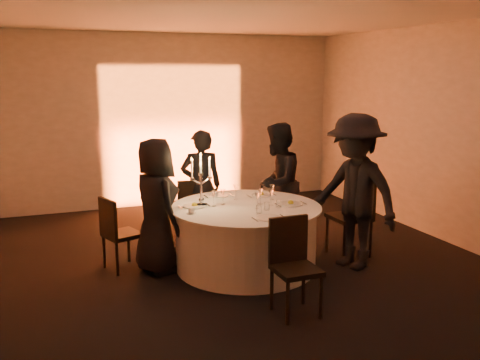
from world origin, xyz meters
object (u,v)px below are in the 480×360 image
object	(u,v)px
chair_back_left	(191,206)
candelabra	(201,187)
guest_left	(156,206)
coffee_cup	(191,211)
chair_back_right	(277,196)
guest_back_left	(201,186)
guest_right	(355,192)
chair_front	(293,260)
chair_left	(117,230)
chair_right	(355,209)
guest_back_right	(277,183)
banquet_table	(246,237)

from	to	relation	value
chair_back_left	candelabra	world-z (taller)	candelabra
guest_left	coffee_cup	size ratio (longest dim) A/B	14.52
chair_back_right	candelabra	world-z (taller)	candelabra
guest_back_left	guest_right	xyz separation A→B (m)	(1.42, -1.65, 0.15)
guest_right	chair_front	bearing A→B (deg)	-74.33
guest_right	chair_back_left	bearing A→B (deg)	-157.28
chair_left	candelabra	bearing A→B (deg)	-124.99
guest_right	candelabra	xyz separation A→B (m)	(-1.72, 0.63, 0.06)
chair_left	guest_right	distance (m)	2.87
chair_right	guest_back_right	world-z (taller)	guest_back_right
chair_left	chair_back_left	size ratio (longest dim) A/B	1.02
chair_back_left	guest_left	bearing A→B (deg)	67.45
chair_front	guest_back_left	bearing A→B (deg)	93.53
guest_back_right	candelabra	xyz separation A→B (m)	(-1.28, -0.61, 0.16)
chair_back_left	chair_back_right	world-z (taller)	chair_back_right
chair_back_right	guest_back_left	size ratio (longest dim) A/B	0.59
guest_back_left	coffee_cup	xyz separation A→B (m)	(-0.51, -1.32, 0.02)
chair_right	chair_front	distance (m)	1.95
chair_back_left	coffee_cup	size ratio (longest dim) A/B	7.96
guest_left	guest_back_left	distance (m)	1.27
chair_left	coffee_cup	distance (m)	1.00
chair_right	guest_right	size ratio (longest dim) A/B	0.57
guest_back_right	guest_right	size ratio (longest dim) A/B	0.89
banquet_table	guest_back_right	distance (m)	1.21
chair_left	coffee_cup	xyz separation A→B (m)	(0.77, -0.56, 0.30)
banquet_table	coffee_cup	bearing A→B (deg)	-172.88
banquet_table	guest_left	xyz separation A→B (m)	(-1.03, 0.28, 0.41)
chair_back_left	coffee_cup	bearing A→B (deg)	86.67
chair_back_left	guest_back_right	bearing A→B (deg)	167.98
banquet_table	chair_left	world-z (taller)	chair_left
chair_back_left	chair_back_right	size ratio (longest dim) A/B	0.95
coffee_cup	chair_right	bearing A→B (deg)	0.89
guest_right	chair_right	bearing A→B (deg)	125.32
chair_left	chair_front	size ratio (longest dim) A/B	0.94
banquet_table	candelabra	distance (m)	0.81
banquet_table	chair_left	bearing A→B (deg)	162.20
chair_back_right	guest_back_left	xyz separation A→B (m)	(-1.21, -0.10, 0.26)
guest_back_left	candelabra	xyz separation A→B (m)	(-0.31, -1.03, 0.21)
chair_back_left	guest_left	distance (m)	1.29
chair_back_right	guest_left	xyz separation A→B (m)	(-2.05, -1.05, 0.28)
chair_left	guest_back_left	bearing A→B (deg)	-78.90
guest_left	candelabra	world-z (taller)	guest_left
chair_back_right	chair_right	size ratio (longest dim) A/B	0.87
chair_right	guest_back_right	xyz separation A→B (m)	(-0.71, 0.86, 0.23)
guest_right	chair_left	bearing A→B (deg)	-127.39
chair_right	coffee_cup	size ratio (longest dim) A/B	9.66
chair_right	chair_back_left	bearing A→B (deg)	-129.23
chair_front	guest_back_right	size ratio (longest dim) A/B	0.57
chair_left	guest_back_left	world-z (taller)	guest_back_left
banquet_table	chair_front	distance (m)	1.29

